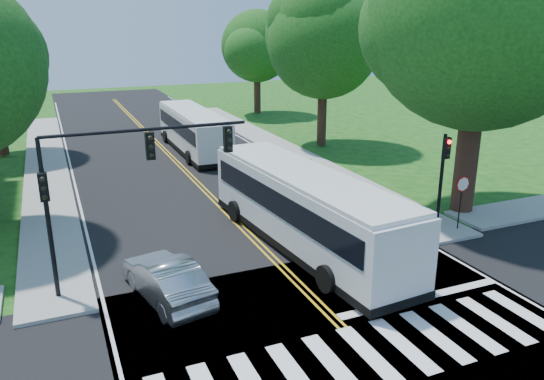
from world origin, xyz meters
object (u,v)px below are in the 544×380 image
hatchback (166,279)px  dark_sedan (285,162)px  signal_ne (443,169)px  suv (367,215)px  bus_lead (305,208)px  signal_nw (117,172)px  bus_follow (193,130)px

hatchback → dark_sedan: (10.56, 13.42, -0.15)m
signal_ne → suv: bearing=155.7°
bus_lead → hatchback: size_ratio=2.78×
suv → dark_sedan: 10.68m
signal_nw → hatchback: (1.16, -1.40, -3.60)m
suv → dark_sedan: (0.65, 10.66, -0.12)m
bus_lead → signal_ne: bearing=168.0°
suv → signal_nw: bearing=11.8°
dark_sedan → bus_follow: bearing=-69.3°
bus_follow → hatchback: (-6.66, -21.18, -0.85)m
bus_lead → signal_nw: bearing=1.5°
hatchback → dark_sedan: hatchback is taller
signal_nw → dark_sedan: size_ratio=1.70×
signal_ne → bus_lead: (-6.48, 0.82, -1.22)m
signal_nw → signal_ne: signal_nw is taller
hatchback → signal_ne: bearing=174.6°
bus_lead → suv: (3.49, 0.53, -1.01)m
hatchback → dark_sedan: 17.08m
hatchback → suv: 10.29m
bus_follow → suv: bus_follow is taller
signal_nw → suv: (11.07, 1.36, -3.64)m
signal_nw → dark_sedan: bearing=45.7°
dark_sedan → signal_nw: bearing=39.7°
suv → bus_lead: bearing=13.4°
signal_nw → signal_ne: bearing=0.0°
bus_lead → bus_follow: bus_lead is taller
suv → dark_sedan: size_ratio=1.25×
bus_follow → hatchback: 22.22m
signal_nw → suv: signal_nw is taller
hatchback → signal_nw: bearing=-62.1°
bus_follow → hatchback: size_ratio=2.55×
bus_lead → dark_sedan: (4.14, 11.19, -1.13)m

